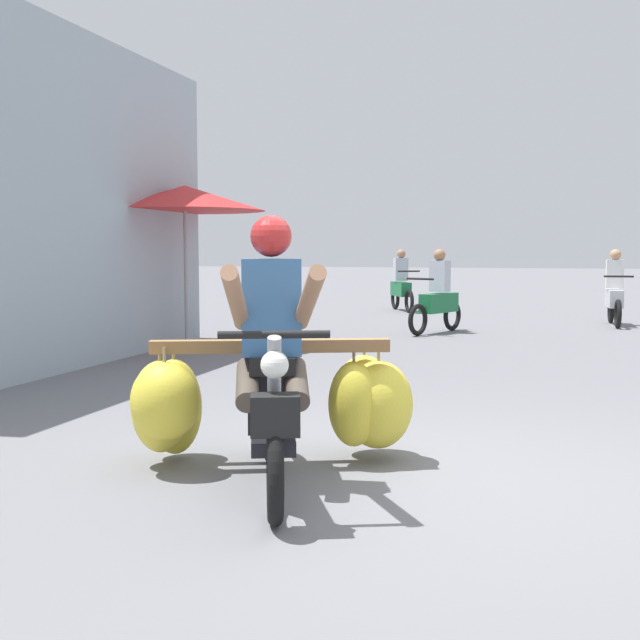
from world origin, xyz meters
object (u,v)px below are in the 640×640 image
Objects in this scene: motorbike_distant_far_ahead at (614,295)px; motorbike_main_loaded at (273,393)px; motorbike_distant_ahead_left at (438,299)px; market_umbrella_near_shop at (185,198)px; motorbike_distant_ahead_right at (401,286)px.

motorbike_main_loaded is at bearing -104.23° from motorbike_distant_far_ahead.
motorbike_distant_ahead_left is 4.66m from market_umbrella_near_shop.
motorbike_distant_ahead_left is at bearing -72.57° from motorbike_distant_ahead_right.
motorbike_main_loaded is 0.87× the size of market_umbrella_near_shop.
motorbike_distant_ahead_left is 0.67× the size of market_umbrella_near_shop.
motorbike_distant_ahead_left is 4.90m from motorbike_distant_ahead_right.
motorbike_distant_ahead_right is at bearing 96.85° from motorbike_main_loaded.
market_umbrella_near_shop is at bearing -135.77° from motorbike_distant_ahead_left.
market_umbrella_near_shop reaches higher than motorbike_main_loaded.
motorbike_distant_far_ahead is (2.79, 11.00, 0.08)m from motorbike_main_loaded.
market_umbrella_near_shop reaches higher than motorbike_distant_ahead_left.
market_umbrella_near_shop is (-3.15, -3.07, 1.54)m from motorbike_distant_ahead_left.
motorbike_distant_ahead_left and motorbike_distant_ahead_right have the same top height.
motorbike_distant_ahead_right is at bearing 150.90° from motorbike_distant_far_ahead.
motorbike_distant_ahead_right and motorbike_distant_far_ahead have the same top height.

